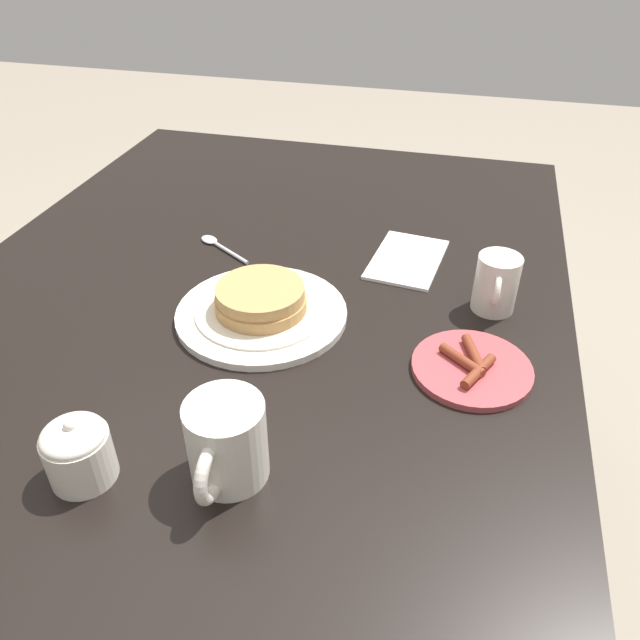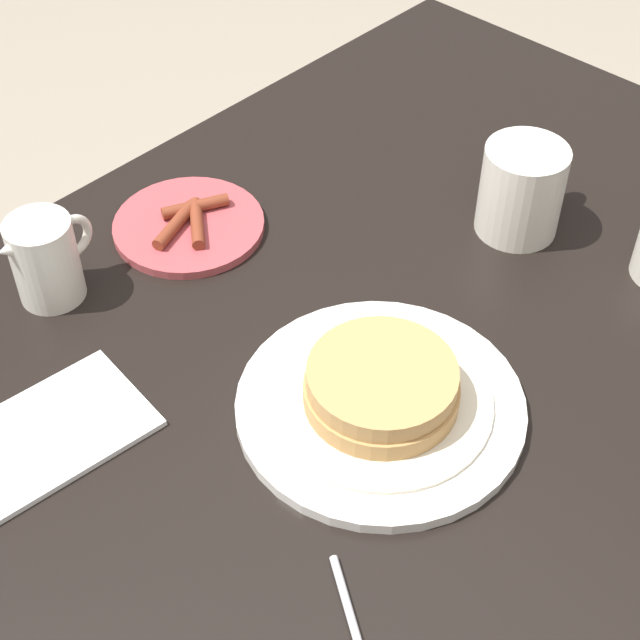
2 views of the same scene
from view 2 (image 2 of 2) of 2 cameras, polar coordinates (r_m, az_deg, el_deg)
The scene contains 6 objects.
dining_table at distance 0.96m, azimuth 3.04°, elevation -12.39°, with size 1.42×1.03×0.77m.
pancake_plate at distance 0.89m, azimuth 3.56°, elevation -4.47°, with size 0.27×0.27×0.06m.
side_plate_bacon at distance 1.10m, azimuth -7.64°, elevation 5.52°, with size 0.17×0.17×0.02m.
coffee_mug at distance 1.09m, azimuth 11.76°, elevation 7.53°, with size 0.13×0.09×0.10m.
creamer_pitcher at distance 1.02m, azimuth -15.73°, elevation 3.48°, with size 0.11×0.07×0.10m.
napkin at distance 0.92m, azimuth -15.52°, elevation -6.41°, with size 0.19×0.14×0.01m.
Camera 2 is at (-0.41, -0.32, 1.47)m, focal length 55.00 mm.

